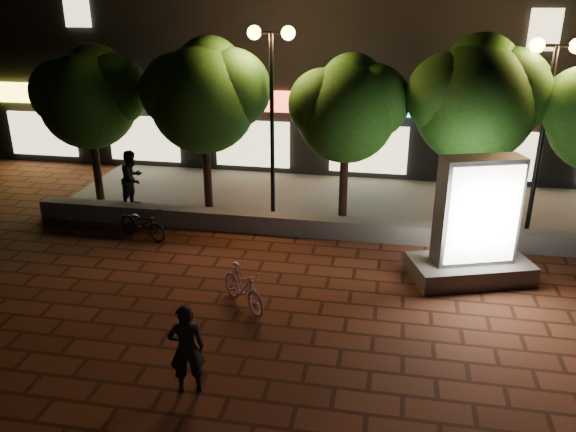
% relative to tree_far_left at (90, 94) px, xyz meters
% --- Properties ---
extents(ground, '(80.00, 80.00, 0.00)m').
position_rel_tree_far_left_xyz_m(ground, '(6.95, -5.46, -3.29)').
color(ground, '#562A1B').
rests_on(ground, ground).
extents(retaining_wall, '(16.00, 0.45, 0.50)m').
position_rel_tree_far_left_xyz_m(retaining_wall, '(6.95, -1.46, -3.04)').
color(retaining_wall, '#64615D').
rests_on(retaining_wall, ground).
extents(sidewalk, '(16.00, 5.00, 0.08)m').
position_rel_tree_far_left_xyz_m(sidewalk, '(6.95, 1.04, -3.25)').
color(sidewalk, '#64615D').
rests_on(sidewalk, ground).
extents(building_block, '(28.00, 8.12, 11.30)m').
position_rel_tree_far_left_xyz_m(building_block, '(6.94, 7.53, 1.70)').
color(building_block, black).
rests_on(building_block, ground).
extents(tree_far_left, '(3.36, 2.80, 4.63)m').
position_rel_tree_far_left_xyz_m(tree_far_left, '(0.00, 0.00, 0.00)').
color(tree_far_left, black).
rests_on(tree_far_left, sidewalk).
extents(tree_left, '(3.60, 3.00, 4.89)m').
position_rel_tree_far_left_xyz_m(tree_left, '(3.50, 0.00, 0.15)').
color(tree_left, black).
rests_on(tree_left, sidewalk).
extents(tree_mid, '(3.24, 2.70, 4.50)m').
position_rel_tree_far_left_xyz_m(tree_mid, '(7.50, -0.00, -0.08)').
color(tree_mid, black).
rests_on(tree_mid, sidewalk).
extents(tree_right, '(3.72, 3.10, 5.07)m').
position_rel_tree_far_left_xyz_m(tree_right, '(10.80, 0.00, 0.27)').
color(tree_right, black).
rests_on(tree_right, sidewalk).
extents(street_lamp_left, '(1.26, 0.36, 5.18)m').
position_rel_tree_far_left_xyz_m(street_lamp_left, '(5.45, -0.26, 0.74)').
color(street_lamp_left, black).
rests_on(street_lamp_left, sidewalk).
extents(street_lamp_right, '(1.26, 0.36, 4.98)m').
position_rel_tree_far_left_xyz_m(street_lamp_right, '(12.45, -0.26, 0.60)').
color(street_lamp_right, black).
rests_on(street_lamp_right, sidewalk).
extents(ad_kiosk, '(2.93, 2.10, 2.86)m').
position_rel_tree_far_left_xyz_m(ad_kiosk, '(10.65, -3.25, -2.14)').
color(ad_kiosk, '#64615D').
rests_on(ad_kiosk, ground).
extents(scooter_pink, '(1.39, 1.40, 0.92)m').
position_rel_tree_far_left_xyz_m(scooter_pink, '(5.92, -5.45, -2.83)').
color(scooter_pink, '#D791BF').
rests_on(scooter_pink, ground).
extents(rider, '(0.68, 0.56, 1.60)m').
position_rel_tree_far_left_xyz_m(rider, '(5.70, -8.17, -2.49)').
color(rider, black).
rests_on(rider, ground).
extents(scooter_parked, '(1.68, 1.10, 0.83)m').
position_rel_tree_far_left_xyz_m(scooter_parked, '(2.41, -2.46, -2.88)').
color(scooter_parked, black).
rests_on(scooter_parked, ground).
extents(pedestrian, '(0.79, 0.94, 1.71)m').
position_rel_tree_far_left_xyz_m(pedestrian, '(1.26, -0.45, -2.36)').
color(pedestrian, black).
rests_on(pedestrian, sidewalk).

